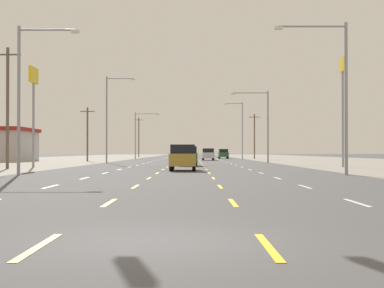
% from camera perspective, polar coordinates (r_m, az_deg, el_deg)
% --- Properties ---
extents(ground_plane, '(572.00, 572.00, 0.00)m').
position_cam_1_polar(ground_plane, '(75.31, -0.28, -1.86)').
color(ground_plane, '#4C4C4F').
extents(lot_apron_left, '(28.00, 440.00, 0.01)m').
position_cam_1_polar(lot_apron_left, '(79.46, -18.44, -1.76)').
color(lot_apron_left, gray).
rests_on(lot_apron_left, ground).
extents(lot_apron_right, '(28.00, 440.00, 0.01)m').
position_cam_1_polar(lot_apron_right, '(79.09, 17.97, -1.77)').
color(lot_apron_right, gray).
rests_on(lot_apron_right, ground).
extents(lane_markings, '(10.64, 227.60, 0.01)m').
position_cam_1_polar(lane_markings, '(113.81, -0.13, -1.48)').
color(lane_markings, white).
rests_on(lane_markings, ground).
extents(signal_span_wire, '(26.25, 0.53, 9.30)m').
position_cam_1_polar(signal_span_wire, '(19.63, -0.30, 10.68)').
color(signal_span_wire, brown).
rests_on(signal_span_wire, ground).
extents(suv_center_turn_nearest, '(1.98, 4.90, 1.98)m').
position_cam_1_polar(suv_center_turn_nearest, '(43.99, -0.74, -1.31)').
color(suv_center_turn_nearest, '#B28C33').
rests_on(suv_center_turn_nearest, ground).
extents(suv_center_turn_near, '(1.98, 4.90, 1.98)m').
position_cam_1_polar(suv_center_turn_near, '(58.37, -0.27, -1.17)').
color(suv_center_turn_near, '#235B2D').
rests_on(suv_center_turn_near, ground).
extents(suv_inner_right_mid, '(1.98, 4.90, 1.98)m').
position_cam_1_polar(suv_inner_right_mid, '(95.93, 1.77, -1.01)').
color(suv_inner_right_mid, silver).
rests_on(suv_inner_right_mid, ground).
extents(suv_far_right_midfar, '(1.98, 4.90, 1.98)m').
position_cam_1_polar(suv_far_right_midfar, '(118.57, 3.28, -0.96)').
color(suv_far_right_midfar, '#235B2D').
rests_on(suv_far_right_midfar, ground).
extents(pole_sign_left_row_1, '(0.24, 2.51, 9.29)m').
position_cam_1_polar(pole_sign_left_row_1, '(55.70, -15.22, 5.16)').
color(pole_sign_left_row_1, gray).
rests_on(pole_sign_left_row_1, ground).
extents(pole_sign_right_row_1, '(0.24, 1.64, 10.30)m').
position_cam_1_polar(pole_sign_right_row_1, '(56.23, 14.85, 5.23)').
color(pole_sign_right_row_1, gray).
rests_on(pole_sign_right_row_1, ground).
extents(streetlight_left_row_0, '(3.85, 0.26, 9.26)m').
position_cam_1_polar(streetlight_left_row_0, '(37.33, -16.00, 5.28)').
color(streetlight_left_row_0, gray).
rests_on(streetlight_left_row_0, ground).
extents(streetlight_right_row_0, '(4.55, 0.26, 9.47)m').
position_cam_1_polar(streetlight_right_row_0, '(37.02, 14.42, 5.63)').
color(streetlight_right_row_0, gray).
rests_on(streetlight_right_row_0, ground).
extents(streetlight_left_row_1, '(3.65, 0.26, 10.90)m').
position_cam_1_polar(streetlight_left_row_1, '(73.30, -8.02, 2.95)').
color(streetlight_left_row_1, gray).
rests_on(streetlight_left_row_1, ground).
extents(streetlight_right_row_1, '(4.74, 0.26, 9.09)m').
position_cam_1_polar(streetlight_right_row_1, '(73.07, 7.26, 2.33)').
color(streetlight_right_row_1, gray).
rests_on(streetlight_right_row_1, ground).
extents(streetlight_left_row_2, '(4.69, 0.26, 8.87)m').
position_cam_1_polar(streetlight_left_row_2, '(109.70, -5.16, 1.23)').
color(streetlight_left_row_2, gray).
rests_on(streetlight_left_row_2, ground).
extents(streetlight_right_row_2, '(3.67, 0.26, 10.83)m').
position_cam_1_polar(streetlight_right_row_2, '(109.65, 5.01, 1.70)').
color(streetlight_right_row_2, gray).
rests_on(streetlight_right_row_2, ground).
extents(utility_pole_left_row_0, '(2.20, 0.26, 10.23)m').
position_cam_1_polar(utility_pole_left_row_0, '(51.04, -17.59, 3.62)').
color(utility_pole_left_row_0, brown).
rests_on(utility_pole_left_row_0, ground).
extents(utility_pole_left_row_1, '(2.20, 0.26, 8.15)m').
position_cam_1_polar(utility_pole_left_row_1, '(88.72, -10.12, 1.07)').
color(utility_pole_left_row_1, brown).
rests_on(utility_pole_left_row_1, ground).
extents(utility_pole_right_row_2, '(2.20, 0.26, 8.98)m').
position_cam_1_polar(utility_pole_right_row_2, '(116.28, 6.36, 0.84)').
color(utility_pole_right_row_2, brown).
rests_on(utility_pole_right_row_2, ground).
extents(utility_pole_left_row_3, '(2.20, 0.26, 10.00)m').
position_cam_1_polar(utility_pole_left_row_3, '(145.30, -5.11, 0.73)').
color(utility_pole_left_row_3, brown).
rests_on(utility_pole_left_row_3, ground).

